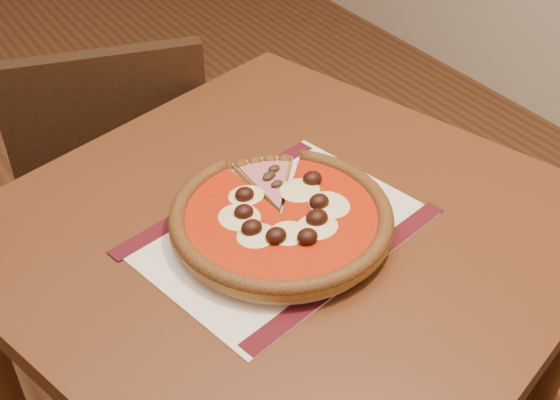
% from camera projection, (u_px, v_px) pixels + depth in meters
% --- Properties ---
extents(table, '(0.99, 0.99, 0.75)m').
position_uv_depth(table, '(287.00, 272.00, 1.10)').
color(table, '#582A15').
rests_on(table, ground).
extents(chair_far, '(0.49, 0.49, 0.83)m').
position_uv_depth(chair_far, '(118.00, 179.00, 1.59)').
color(chair_far, black).
rests_on(chair_far, ground).
extents(placemat, '(0.45, 0.36, 0.00)m').
position_uv_depth(placemat, '(281.00, 231.00, 1.02)').
color(placemat, white).
rests_on(placemat, table).
extents(plate, '(0.30, 0.30, 0.02)m').
position_uv_depth(plate, '(281.00, 226.00, 1.02)').
color(plate, white).
rests_on(plate, placemat).
extents(pizza, '(0.32, 0.32, 0.04)m').
position_uv_depth(pizza, '(281.00, 215.00, 1.00)').
color(pizza, '#AF6F2A').
rests_on(pizza, plate).
extents(ham_slice, '(0.09, 0.14, 0.02)m').
position_uv_depth(ham_slice, '(279.00, 178.00, 1.08)').
color(ham_slice, '#AF6F2A').
rests_on(ham_slice, plate).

